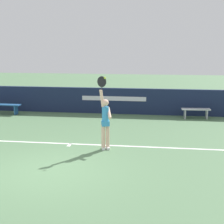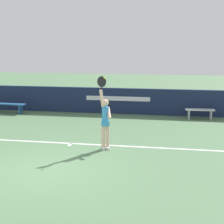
{
  "view_description": "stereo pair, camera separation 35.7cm",
  "coord_description": "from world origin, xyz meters",
  "px_view_note": "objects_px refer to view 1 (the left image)",
  "views": [
    {
      "loc": [
        2.95,
        -8.33,
        3.3
      ],
      "look_at": [
        1.46,
        2.24,
        1.19
      ],
      "focal_mm": 55.27,
      "sensor_mm": 36.0,
      "label": 1
    },
    {
      "loc": [
        3.31,
        -8.28,
        3.3
      ],
      "look_at": [
        1.46,
        2.24,
        1.19
      ],
      "focal_mm": 55.27,
      "sensor_mm": 36.0,
      "label": 2
    }
  ],
  "objects_px": {
    "tennis_ball": "(105,78)",
    "courtside_bench_near": "(3,106)",
    "tennis_player": "(105,120)",
    "courtside_bench_far": "(196,111)"
  },
  "relations": [
    {
      "from": "tennis_player",
      "to": "tennis_ball",
      "type": "bearing_deg",
      "value": -84.51
    },
    {
      "from": "courtside_bench_near",
      "to": "courtside_bench_far",
      "type": "bearing_deg",
      "value": 1.43
    },
    {
      "from": "tennis_player",
      "to": "courtside_bench_near",
      "type": "xyz_separation_m",
      "value": [
        -5.77,
        4.91,
        -0.59
      ]
    },
    {
      "from": "tennis_ball",
      "to": "courtside_bench_far",
      "type": "relative_size",
      "value": 0.05
    },
    {
      "from": "tennis_player",
      "to": "courtside_bench_near",
      "type": "bearing_deg",
      "value": 139.59
    },
    {
      "from": "tennis_ball",
      "to": "courtside_bench_near",
      "type": "height_order",
      "value": "tennis_ball"
    },
    {
      "from": "tennis_ball",
      "to": "courtside_bench_near",
      "type": "bearing_deg",
      "value": 139.02
    },
    {
      "from": "tennis_player",
      "to": "courtside_bench_near",
      "type": "relative_size",
      "value": 1.33
    },
    {
      "from": "tennis_ball",
      "to": "courtside_bench_far",
      "type": "xyz_separation_m",
      "value": [
        3.29,
        5.25,
        -1.95
      ]
    },
    {
      "from": "courtside_bench_near",
      "to": "courtside_bench_far",
      "type": "distance_m",
      "value": 9.07
    }
  ]
}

